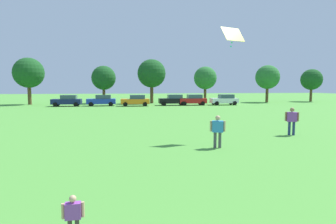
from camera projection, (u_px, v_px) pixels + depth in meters
The scene contains 17 objects.
ground_plane at pixel (122, 115), 30.68m from camera, with size 160.00×160.00×0.00m, color #4C9338.
child_kite_flyer at pixel (73, 214), 5.78m from camera, with size 0.45×0.20×0.95m.
adult_bystander at pixel (218, 129), 14.40m from camera, with size 0.75×0.43×1.64m.
bystander_near_trees at pixel (292, 119), 18.10m from camera, with size 0.76×0.53×1.75m.
kite at pixel (233, 35), 16.54m from camera, with size 1.45×1.02×1.16m.
parked_car_navy_0 at pixel (67, 101), 43.27m from camera, with size 4.30×2.02×1.68m.
parked_car_blue_1 at pixel (102, 100), 44.08m from camera, with size 4.30×2.02×1.68m.
parked_car_orange_2 at pixel (136, 100), 43.71m from camera, with size 4.30×2.02×1.68m.
parked_car_black_3 at pixel (173, 100), 45.28m from camera, with size 4.30×2.02×1.68m.
parked_car_red_4 at pixel (193, 100), 45.64m from camera, with size 4.30×2.02×1.68m.
parked_car_white_5 at pixel (225, 100), 46.12m from camera, with size 4.30×2.02×1.68m.
tree_far_left at pixel (29, 73), 46.67m from camera, with size 4.88×4.88×7.60m.
tree_left at pixel (104, 78), 50.13m from camera, with size 4.19×4.19×6.53m.
tree_center_left at pixel (152, 74), 50.13m from camera, with size 4.91×4.91×7.66m.
tree_center_right at pixel (205, 78), 54.11m from camera, with size 4.27×4.27×6.65m.
tree_right at pixel (268, 77), 53.23m from camera, with size 4.40×4.40×6.85m.
tree_far_right at pixel (312, 80), 55.78m from camera, with size 4.03×4.03×6.27m.
Camera 1 is at (0.44, -0.90, 3.13)m, focal length 30.84 mm.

